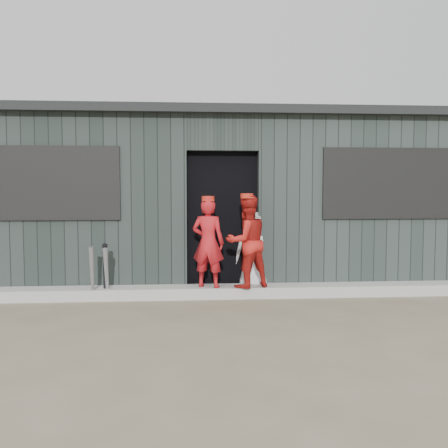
{
  "coord_description": "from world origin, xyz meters",
  "views": [
    {
      "loc": [
        -0.5,
        -4.88,
        1.47
      ],
      "look_at": [
        0.0,
        1.8,
        1.0
      ],
      "focal_mm": 40.0,
      "sensor_mm": 36.0,
      "label": 1
    }
  ],
  "objects": [
    {
      "name": "ground",
      "position": [
        0.0,
        0.0,
        0.0
      ],
      "size": [
        80.0,
        80.0,
        0.0
      ],
      "primitive_type": "plane",
      "color": "brown",
      "rests_on": "ground"
    },
    {
      "name": "curb",
      "position": [
        0.0,
        1.82,
        0.07
      ],
      "size": [
        8.0,
        0.36,
        0.15
      ],
      "primitive_type": "cube",
      "color": "gray",
      "rests_on": "ground"
    },
    {
      "name": "bat_left",
      "position": [
        -1.55,
        1.69,
        0.36
      ],
      "size": [
        0.08,
        0.31,
        0.72
      ],
      "primitive_type": "cone",
      "rotation": [
        0.34,
        0.0,
        0.05
      ],
      "color": "#919199",
      "rests_on": "ground"
    },
    {
      "name": "bat_mid",
      "position": [
        -1.73,
        1.63,
        0.37
      ],
      "size": [
        0.08,
        0.2,
        0.74
      ],
      "primitive_type": "cone",
      "rotation": [
        0.18,
        0.0,
        0.08
      ],
      "color": "gray",
      "rests_on": "ground"
    },
    {
      "name": "bat_right",
      "position": [
        -1.58,
        1.74,
        0.38
      ],
      "size": [
        0.11,
        0.22,
        0.76
      ],
      "primitive_type": "cone",
      "rotation": [
        0.2,
        0.0,
        0.22
      ],
      "color": "black",
      "rests_on": "ground"
    },
    {
      "name": "player_red_left",
      "position": [
        -0.22,
        1.77,
        0.75
      ],
      "size": [
        0.51,
        0.41,
        1.2
      ],
      "primitive_type": "imported",
      "rotation": [
        0.0,
        0.0,
        2.81
      ],
      "color": "#AD151B",
      "rests_on": "curb"
    },
    {
      "name": "player_red_right",
      "position": [
        0.3,
        1.72,
        0.77
      ],
      "size": [
        0.74,
        0.66,
        1.24
      ],
      "primitive_type": "imported",
      "rotation": [
        0.0,
        0.0,
        3.54
      ],
      "color": "#AC1A15",
      "rests_on": "curb"
    },
    {
      "name": "player_grey_back",
      "position": [
        0.44,
        2.09,
        0.56
      ],
      "size": [
        0.59,
        0.42,
        1.12
      ],
      "primitive_type": "imported",
      "rotation": [
        0.0,
        0.0,
        3.02
      ],
      "color": "silver",
      "rests_on": "ground"
    },
    {
      "name": "dugout",
      "position": [
        -0.0,
        3.5,
        1.29
      ],
      "size": [
        8.3,
        3.3,
        2.62
      ],
      "color": "black",
      "rests_on": "ground"
    }
  ]
}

